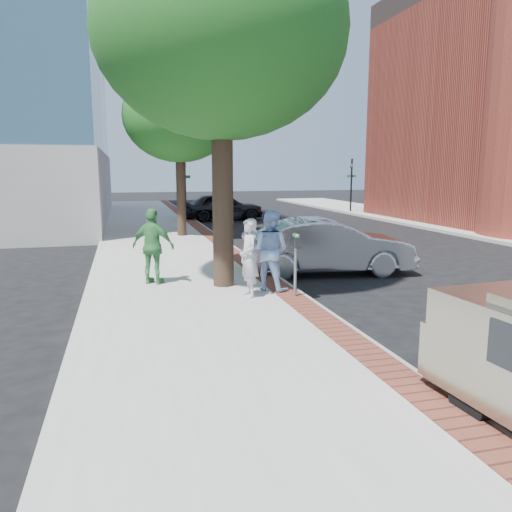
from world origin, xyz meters
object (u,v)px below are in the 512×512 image
object	(u,v)px
person_gray	(249,258)
person_officer	(270,250)
person_green	(153,246)
bg_car	(223,206)
sedan_silver	(327,246)
parking_meter	(296,252)

from	to	relation	value
person_gray	person_officer	size ratio (longest dim) A/B	0.93
person_gray	person_green	size ratio (longest dim) A/B	0.93
person_green	bg_car	xyz separation A→B (m)	(5.17, 17.14, -0.29)
person_gray	person_green	world-z (taller)	person_green
person_gray	sedan_silver	world-z (taller)	person_gray
person_gray	bg_car	size ratio (longest dim) A/B	0.37
person_officer	bg_car	xyz separation A→B (m)	(2.47, 18.56, -0.29)
person_officer	sedan_silver	distance (m)	3.19
sedan_silver	bg_car	xyz separation A→B (m)	(0.09, 16.46, 0.01)
sedan_silver	person_gray	bearing A→B (deg)	138.12
parking_meter	person_green	world-z (taller)	person_green
person_green	bg_car	bearing A→B (deg)	-77.36
person_officer	person_green	world-z (taller)	person_officer
bg_car	person_green	bearing A→B (deg)	161.33
person_gray	parking_meter	bearing A→B (deg)	70.58
sedan_silver	bg_car	world-z (taller)	bg_car
person_officer	sedan_silver	bearing A→B (deg)	-95.61
parking_meter	bg_car	world-z (taller)	bg_car
person_officer	bg_car	bearing A→B (deg)	-54.54
person_gray	person_green	xyz separation A→B (m)	(-2.04, 1.91, 0.06)
parking_meter	bg_car	bearing A→B (deg)	83.82
parking_meter	person_gray	xyz separation A→B (m)	(-1.03, 0.28, -0.15)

